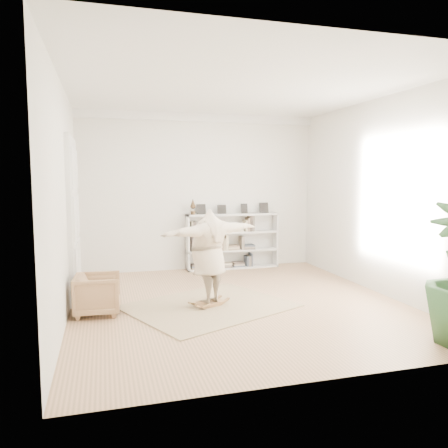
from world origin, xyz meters
name	(u,v)px	position (x,y,z in m)	size (l,w,h in m)	color
floor	(237,303)	(0.00, 0.00, 0.00)	(6.00, 6.00, 0.00)	olive
room_shell	(200,117)	(0.00, 2.94, 3.51)	(6.00, 6.00, 6.00)	silver
doors	(74,219)	(-2.70, 1.30, 1.40)	(0.09, 1.78, 2.92)	white
bookshelf	(232,242)	(0.74, 2.82, 0.64)	(2.20, 0.35, 1.64)	silver
armchair	(98,294)	(-2.30, 0.01, 0.32)	(0.68, 0.70, 0.64)	tan
rug	(209,306)	(-0.52, -0.09, 0.01)	(2.50, 2.00, 0.02)	tan
rocker_board	(209,303)	(-0.52, -0.09, 0.07)	(0.55, 0.45, 0.10)	#8E5D38
person	(209,254)	(-0.52, -0.09, 0.90)	(1.90, 0.52, 1.55)	beige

